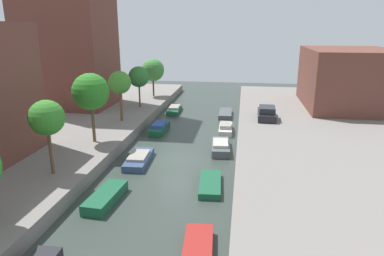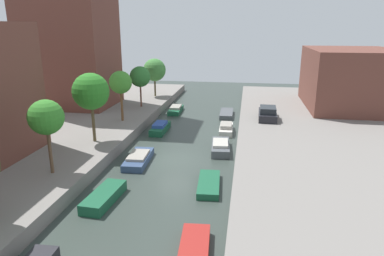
% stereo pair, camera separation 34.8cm
% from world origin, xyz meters
% --- Properties ---
extents(ground_plane, '(84.00, 84.00, 0.00)m').
position_xyz_m(ground_plane, '(0.00, 0.00, 0.00)').
color(ground_plane, '#333D38').
extents(quay_left, '(20.00, 64.00, 1.00)m').
position_xyz_m(quay_left, '(-15.00, 0.00, 0.50)').
color(quay_left, gray).
rests_on(quay_left, ground_plane).
extents(quay_right, '(20.00, 64.00, 1.00)m').
position_xyz_m(quay_right, '(15.00, 0.00, 0.50)').
color(quay_right, gray).
rests_on(quay_right, ground_plane).
extents(apartment_tower_far, '(10.00, 8.29, 22.34)m').
position_xyz_m(apartment_tower_far, '(-16.00, 14.32, 12.17)').
color(apartment_tower_far, brown).
rests_on(apartment_tower_far, quay_left).
extents(low_block_right, '(10.00, 13.18, 7.08)m').
position_xyz_m(low_block_right, '(18.00, 18.53, 4.54)').
color(low_block_right, brown).
rests_on(low_block_right, quay_right).
extents(street_tree_1, '(2.36, 2.36, 5.13)m').
position_xyz_m(street_tree_1, '(-7.36, -6.09, 4.93)').
color(street_tree_1, brown).
rests_on(street_tree_1, quay_left).
extents(street_tree_2, '(3.12, 3.12, 5.98)m').
position_xyz_m(street_tree_2, '(-7.36, 0.82, 5.40)').
color(street_tree_2, brown).
rests_on(street_tree_2, quay_left).
extents(street_tree_3, '(2.37, 2.37, 5.28)m').
position_xyz_m(street_tree_3, '(-7.36, 7.87, 5.06)').
color(street_tree_3, brown).
rests_on(street_tree_3, quay_left).
extents(street_tree_4, '(2.54, 2.54, 5.01)m').
position_xyz_m(street_tree_4, '(-7.36, 14.61, 4.72)').
color(street_tree_4, brown).
rests_on(street_tree_4, quay_left).
extents(street_tree_5, '(3.17, 3.17, 5.32)m').
position_xyz_m(street_tree_5, '(-7.36, 21.44, 4.73)').
color(street_tree_5, brown).
rests_on(street_tree_5, quay_left).
extents(parked_car, '(1.98, 4.35, 1.39)m').
position_xyz_m(parked_car, '(7.97, 10.93, 1.58)').
color(parked_car, black).
rests_on(parked_car, quay_right).
extents(moored_boat_left_2, '(1.67, 4.05, 0.68)m').
position_xyz_m(moored_boat_left_2, '(-2.99, -7.71, 0.34)').
color(moored_boat_left_2, '#195638').
rests_on(moored_boat_left_2, ground_plane).
extents(moored_boat_left_3, '(1.87, 4.56, 0.75)m').
position_xyz_m(moored_boat_left_3, '(-2.85, -0.99, 0.33)').
color(moored_boat_left_3, '#33476B').
rests_on(moored_boat_left_3, ground_plane).
extents(moored_boat_left_4, '(1.37, 4.19, 0.97)m').
position_xyz_m(moored_boat_left_4, '(-3.21, 7.72, 0.41)').
color(moored_boat_left_4, '#195638').
rests_on(moored_boat_left_4, ground_plane).
extents(moored_boat_left_5, '(1.60, 4.37, 0.80)m').
position_xyz_m(moored_boat_left_5, '(-3.33, 16.40, 0.34)').
color(moored_boat_left_5, '#195638').
rests_on(moored_boat_left_5, ground_plane).
extents(moored_boat_right_1, '(1.71, 4.35, 0.56)m').
position_xyz_m(moored_boat_right_1, '(3.48, -12.35, 0.28)').
color(moored_boat_right_1, maroon).
rests_on(moored_boat_right_1, ground_plane).
extents(moored_boat_right_2, '(1.71, 4.07, 0.46)m').
position_xyz_m(moored_boat_right_2, '(3.34, -4.62, 0.23)').
color(moored_boat_right_2, '#195638').
rests_on(moored_boat_right_2, ground_plane).
extents(moored_boat_right_3, '(1.87, 4.29, 0.91)m').
position_xyz_m(moored_boat_right_3, '(3.55, 2.79, 0.40)').
color(moored_boat_right_3, '#4C5156').
rests_on(moored_boat_right_3, ground_plane).
extents(moored_boat_right_4, '(1.43, 3.85, 0.98)m').
position_xyz_m(moored_boat_right_4, '(3.68, 8.49, 0.41)').
color(moored_boat_right_4, beige).
rests_on(moored_boat_right_4, ground_plane).
extents(moored_boat_right_5, '(1.62, 4.47, 0.53)m').
position_xyz_m(moored_boat_right_5, '(3.28, 15.50, 0.27)').
color(moored_boat_right_5, '#4C5156').
rests_on(moored_boat_right_5, ground_plane).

